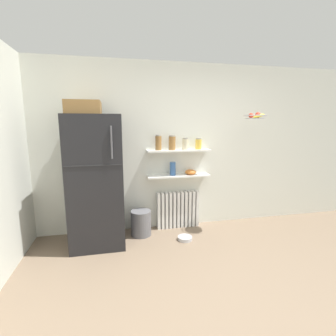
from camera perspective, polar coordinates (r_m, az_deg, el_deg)
The scene contains 15 objects.
ground_plane at distance 3.03m, azimuth 10.24°, elevation -23.62°, with size 7.04×7.04×0.00m, color #7A6651.
back_wall at distance 4.01m, azimuth 2.38°, elevation 4.79°, with size 7.04×0.10×2.60m, color silver.
refrigerator at distance 3.54m, azimuth -16.27°, elevation -2.32°, with size 0.71×0.75×1.97m.
radiator at distance 4.10m, azimuth 2.28°, elevation -9.52°, with size 0.69×0.12×0.59m.
wall_shelf_lower at distance 3.91m, azimuth 2.45°, elevation -1.79°, with size 0.99×0.22×0.03m, color white.
wall_shelf_upper at distance 3.85m, azimuth 2.49°, elevation 4.05°, with size 0.99×0.22×0.03m, color white.
storage_jar_0 at distance 3.77m, azimuth -2.22°, elevation 5.88°, with size 0.09×0.09×0.23m.
storage_jar_1 at distance 3.81m, azimuth 0.95°, elevation 5.87°, with size 0.11×0.11×0.23m.
storage_jar_2 at distance 3.87m, azimuth 4.04°, elevation 5.60°, with size 0.10×0.10×0.18m.
storage_jar_3 at distance 3.93m, azimuth 7.03°, elevation 5.57°, with size 0.10×0.10×0.18m.
vase at distance 3.87m, azimuth 1.10°, elevation -0.16°, with size 0.09×0.09×0.21m, color #38609E.
shelf_bowl at distance 3.96m, azimuth 5.22°, elevation -0.91°, with size 0.18×0.18×0.08m, color orange.
trash_bin at distance 3.87m, azimuth -6.23°, elevation -12.46°, with size 0.30×0.30×0.38m, color slate.
pet_food_bowl at distance 3.77m, azimuth 3.92°, elevation -15.81°, with size 0.21×0.21×0.05m, color #B7B7BC.
hanging_fruit_basket at distance 3.91m, azimuth 19.48°, elevation 11.20°, with size 0.33×0.33×0.10m.
Camera 1 is at (-1.01, -1.81, 1.68)m, focal length 26.47 mm.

